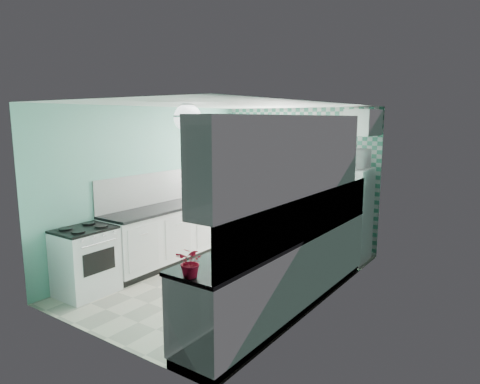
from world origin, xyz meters
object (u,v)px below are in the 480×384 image
Objects in this scene: potted_plant at (191,262)px; fruit_bowl at (231,256)px; ceiling_light at (188,118)px; microwave at (350,158)px; fridge at (347,214)px; sink at (326,218)px; stove at (86,260)px.

fruit_bowl is at bearing 90.00° from potted_plant.
microwave is at bearing 66.94° from ceiling_light.
sink is (0.09, -1.08, 0.17)m from fridge.
fridge is 4.07m from stove.
stove is 2.45m from fruit_bowl.
potted_plant is at bearing -91.95° from sink.
microwave is at bearing 91.31° from potted_plant.
ceiling_light reaches higher than stove.
sink is at bearing 40.60° from stove.
potted_plant is (1.20, -1.33, -1.24)m from ceiling_light.
fridge is at bearing 66.94° from ceiling_light.
potted_plant is (0.09, -3.93, 0.32)m from fridge.
sink is 2.86m from potted_plant.
fridge is at bearing 55.78° from microwave.
ceiling_light is at bearing -130.15° from sink.
stove is 4.24m from microwave.
fruit_bowl is at bearing -91.97° from sink.
microwave reaches higher than fruit_bowl.
fridge is 3.95m from potted_plant.
fridge is 2.67× the size of microwave.
fridge reaches higher than fruit_bowl.
sink reaches higher than stove.
stove is at bearing 56.66° from microwave.
stove is 3.33m from sink.
ceiling_light reaches higher than sink.
ceiling_light is 0.61× the size of microwave.
potted_plant is (2.40, -0.59, 0.62)m from stove.
microwave is at bearing 93.07° from sink.
ceiling_light is 1.15× the size of fruit_bowl.
potted_plant reaches higher than fruit_bowl.
stove is at bearing 179.54° from fruit_bowl.
stove is at bearing -148.54° from ceiling_light.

